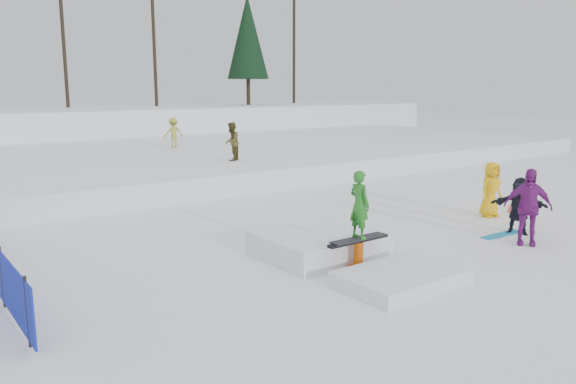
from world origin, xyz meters
TOP-DOWN VIEW (x-y plane):
  - ground at (0.00, 0.00)m, footprint 120.00×120.00m
  - snow_berm at (0.00, 30.00)m, footprint 60.00×14.00m
  - snow_midrise at (0.00, 16.00)m, footprint 50.00×18.00m
  - treeline at (6.18, 28.28)m, footprint 40.24×4.22m
  - walker_olive at (3.79, 10.28)m, footprint 0.97×0.96m
  - walker_ygreen at (4.13, 16.48)m, footprint 1.02×0.67m
  - spectator_purple at (4.50, -2.34)m, footprint 1.02×1.16m
  - spectator_yellow at (6.45, -0.04)m, footprint 0.83×0.57m
  - spectator_dark at (5.29, -1.65)m, footprint 1.05×1.43m
  - loose_board_red at (8.04, 0.14)m, footprint 1.37×0.88m
  - loose_board_teal at (4.82, -1.50)m, footprint 1.41×0.32m
  - jib_rail_feature at (-0.11, -0.72)m, footprint 2.60×4.40m

SIDE VIEW (x-z plane):
  - ground at x=0.00m, z-range 0.00..0.00m
  - loose_board_red at x=8.04m, z-range 0.00..0.03m
  - loose_board_teal at x=4.82m, z-range 0.00..0.03m
  - jib_rail_feature at x=-0.11m, z-range -0.75..1.36m
  - snow_midrise at x=0.00m, z-range 0.00..0.80m
  - spectator_dark at x=5.29m, z-range 0.00..1.50m
  - spectator_yellow at x=6.45m, z-range 0.00..1.64m
  - spectator_purple at x=4.50m, z-range 0.00..1.88m
  - snow_berm at x=0.00m, z-range 0.00..2.40m
  - walker_ygreen at x=4.13m, z-range 0.80..2.28m
  - walker_olive at x=3.79m, z-range 0.80..2.38m
  - treeline at x=6.18m, z-range 2.20..12.70m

